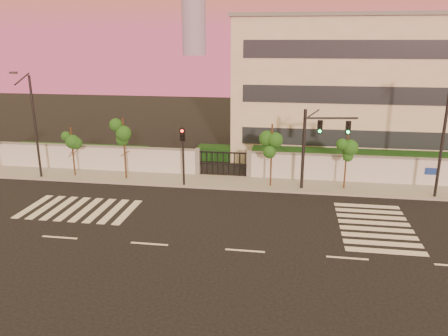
# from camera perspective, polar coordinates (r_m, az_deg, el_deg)

# --- Properties ---
(ground) EXTENTS (120.00, 120.00, 0.00)m
(ground) POSITION_cam_1_polar(r_m,az_deg,el_deg) (22.35, 2.76, -10.75)
(ground) COLOR black
(ground) RESTS_ON ground
(sidewalk) EXTENTS (60.00, 3.00, 0.15)m
(sidewalk) POSITION_cam_1_polar(r_m,az_deg,el_deg) (32.00, 4.79, -2.09)
(sidewalk) COLOR gray
(sidewalk) RESTS_ON ground
(perimeter_wall) EXTENTS (60.00, 0.36, 2.20)m
(perimeter_wall) POSITION_cam_1_polar(r_m,az_deg,el_deg) (33.13, 5.20, 0.35)
(perimeter_wall) COLOR silver
(perimeter_wall) RESTS_ON ground
(hedge_row) EXTENTS (41.00, 4.25, 1.80)m
(hedge_row) POSITION_cam_1_polar(r_m,az_deg,el_deg) (35.79, 7.18, 1.08)
(hedge_row) COLOR black
(hedge_row) RESTS_ON ground
(institutional_building) EXTENTS (24.40, 12.40, 12.25)m
(institutional_building) POSITION_cam_1_polar(r_m,az_deg,el_deg) (42.55, 18.55, 10.13)
(institutional_building) COLOR beige
(institutional_building) RESTS_ON ground
(road_markings) EXTENTS (57.00, 7.62, 0.02)m
(road_markings) POSITION_cam_1_polar(r_m,az_deg,el_deg) (25.91, 0.16, -6.75)
(road_markings) COLOR silver
(road_markings) RESTS_ON ground
(street_tree_b) EXTENTS (1.43, 1.14, 3.90)m
(street_tree_b) POSITION_cam_1_polar(r_m,az_deg,el_deg) (34.96, -19.22, 3.40)
(street_tree_b) COLOR #382314
(street_tree_b) RESTS_ON ground
(street_tree_c) EXTENTS (1.57, 1.25, 4.74)m
(street_tree_c) POSITION_cam_1_polar(r_m,az_deg,el_deg) (32.99, -12.94, 4.26)
(street_tree_c) COLOR #382314
(street_tree_c) RESTS_ON ground
(street_tree_d) EXTENTS (1.50, 1.19, 4.61)m
(street_tree_d) POSITION_cam_1_polar(r_m,az_deg,el_deg) (30.67, 6.30, 3.49)
(street_tree_d) COLOR #382314
(street_tree_d) RESTS_ON ground
(street_tree_e) EXTENTS (1.39, 1.11, 4.15)m
(street_tree_e) POSITION_cam_1_polar(r_m,az_deg,el_deg) (31.18, 15.80, 2.54)
(street_tree_e) COLOR #382314
(street_tree_e) RESTS_ON ground
(traffic_signal_main) EXTENTS (3.61, 0.66, 5.72)m
(traffic_signal_main) POSITION_cam_1_polar(r_m,az_deg,el_deg) (30.40, 11.76, 3.56)
(traffic_signal_main) COLOR black
(traffic_signal_main) RESTS_ON ground
(traffic_signal_secondary) EXTENTS (0.34, 0.34, 4.43)m
(traffic_signal_secondary) POSITION_cam_1_polar(r_m,az_deg,el_deg) (30.89, -5.38, 2.51)
(traffic_signal_secondary) COLOR black
(traffic_signal_secondary) RESTS_ON ground
(streetlight_west) EXTENTS (0.49, 1.96, 8.13)m
(streetlight_west) POSITION_cam_1_polar(r_m,az_deg,el_deg) (35.10, -23.64, 5.52)
(streetlight_west) COLOR black
(streetlight_west) RESTS_ON ground
(streetlight_east) EXTENTS (0.54, 2.17, 9.03)m
(streetlight_east) POSITION_cam_1_polar(r_m,az_deg,el_deg) (31.12, 26.96, 4.78)
(streetlight_east) COLOR black
(streetlight_east) RESTS_ON ground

